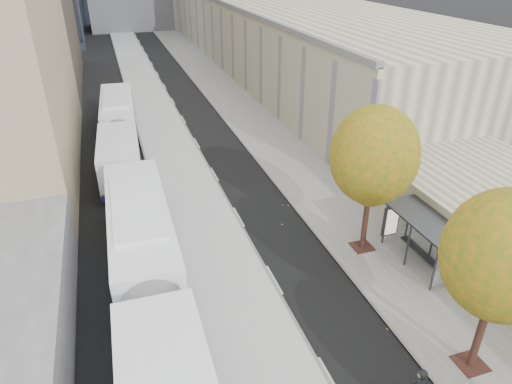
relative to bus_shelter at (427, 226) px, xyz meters
name	(u,v)px	position (x,y,z in m)	size (l,w,h in m)	color
bus_platform	(160,125)	(-9.56, 24.04, -2.11)	(4.25, 150.00, 0.15)	#B6B6B6
sidewalk	(247,116)	(-1.56, 24.04, -2.15)	(4.75, 150.00, 0.08)	slate
building_tan	(262,23)	(9.81, 53.04, 1.81)	(18.00, 92.00, 8.00)	gray
bus_shelter	(427,226)	(0.00, 0.00, 0.00)	(1.90, 4.40, 2.53)	#383A3F
tree_b	(504,256)	(-2.09, -5.96, 2.85)	(4.00, 4.00, 6.97)	black
tree_c	(374,156)	(-2.09, 2.04, 3.06)	(4.20, 4.20, 7.28)	black
bus_near	(150,290)	(-13.07, 0.00, -0.44)	(3.07, 19.24, 3.20)	white
bus_far	(119,130)	(-13.15, 19.48, -0.57)	(3.42, 17.85, 2.96)	white
distant_car	(110,105)	(-13.53, 29.54, -1.51)	(1.61, 4.00, 1.36)	silver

